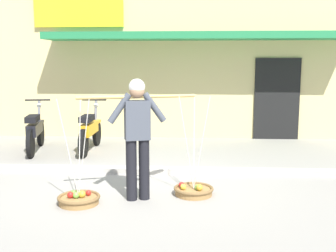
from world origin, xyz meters
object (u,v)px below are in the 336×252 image
Objects in this scene: fruit_vendor at (137,131)px; motorcycle_second_in_row at (90,131)px; fruit_basket_left_side at (79,198)px; fruit_basket_right_side at (193,190)px; motorcycle_nearest_shop at (35,131)px.

fruit_vendor reaches higher than motorcycle_second_in_row.
fruit_basket_left_side is 1.64m from fruit_basket_right_side.
fruit_vendor is 1.17× the size of fruit_basket_left_side.
fruit_basket_left_side is at bearing -163.20° from fruit_basket_right_side.
fruit_basket_right_side is (1.57, 0.47, -0.00)m from fruit_basket_left_side.
fruit_basket_right_side is 4.36m from motorcycle_nearest_shop.
fruit_basket_right_side is 0.81× the size of motorcycle_nearest_shop.
fruit_basket_right_side is 3.61m from motorcycle_second_in_row.
motorcycle_second_in_row is (1.16, 0.10, 0.00)m from motorcycle_nearest_shop.
fruit_basket_left_side is 1.00× the size of fruit_basket_right_side.
fruit_basket_left_side reaches higher than motorcycle_nearest_shop.
fruit_vendor is 1.21m from fruit_basket_right_side.
motorcycle_second_in_row is at bearing 101.02° from fruit_basket_left_side.
fruit_basket_left_side reaches higher than motorcycle_second_in_row.
motorcycle_nearest_shop is (-2.59, 2.97, -0.52)m from fruit_vendor.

